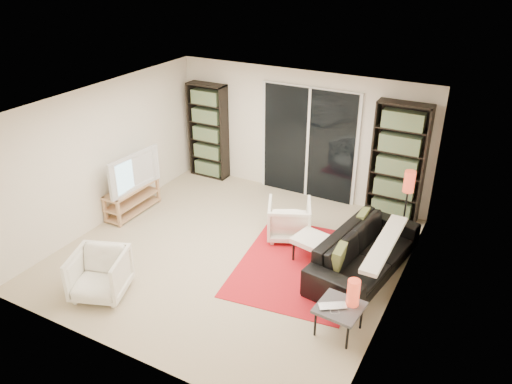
% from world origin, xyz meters
% --- Properties ---
extents(floor, '(5.00, 5.00, 0.00)m').
position_xyz_m(floor, '(0.00, 0.00, 0.00)').
color(floor, beige).
rests_on(floor, ground).
extents(wall_back, '(5.00, 0.02, 2.40)m').
position_xyz_m(wall_back, '(0.00, 2.50, 1.20)').
color(wall_back, white).
rests_on(wall_back, ground).
extents(wall_front, '(5.00, 0.02, 2.40)m').
position_xyz_m(wall_front, '(0.00, -2.50, 1.20)').
color(wall_front, white).
rests_on(wall_front, ground).
extents(wall_left, '(0.02, 5.00, 2.40)m').
position_xyz_m(wall_left, '(-2.50, 0.00, 1.20)').
color(wall_left, white).
rests_on(wall_left, ground).
extents(wall_right, '(0.02, 5.00, 2.40)m').
position_xyz_m(wall_right, '(2.50, 0.00, 1.20)').
color(wall_right, white).
rests_on(wall_right, ground).
extents(ceiling, '(5.00, 5.00, 0.02)m').
position_xyz_m(ceiling, '(0.00, 0.00, 2.40)').
color(ceiling, white).
rests_on(ceiling, wall_back).
extents(sliding_door, '(1.92, 0.08, 2.16)m').
position_xyz_m(sliding_door, '(0.20, 2.46, 1.05)').
color(sliding_door, white).
rests_on(sliding_door, ground).
extents(bookshelf_left, '(0.80, 0.30, 1.95)m').
position_xyz_m(bookshelf_left, '(-1.95, 2.33, 0.98)').
color(bookshelf_left, black).
rests_on(bookshelf_left, ground).
extents(bookshelf_right, '(0.90, 0.30, 2.10)m').
position_xyz_m(bookshelf_right, '(1.90, 2.33, 1.05)').
color(bookshelf_right, black).
rests_on(bookshelf_right, ground).
extents(tv_stand, '(0.37, 1.14, 0.50)m').
position_xyz_m(tv_stand, '(-2.28, 0.30, 0.26)').
color(tv_stand, tan).
rests_on(tv_stand, floor).
extents(tv, '(0.24, 1.16, 0.67)m').
position_xyz_m(tv, '(-2.26, 0.30, 0.83)').
color(tv, black).
rests_on(tv, tv_stand).
extents(rug, '(2.04, 2.57, 0.01)m').
position_xyz_m(rug, '(1.06, 0.19, 0.01)').
color(rug, red).
rests_on(rug, floor).
extents(sofa, '(1.18, 2.31, 0.64)m').
position_xyz_m(sofa, '(1.96, 0.50, 0.32)').
color(sofa, black).
rests_on(sofa, floor).
extents(armchair_back, '(0.92, 0.93, 0.65)m').
position_xyz_m(armchair_back, '(0.57, 0.86, 0.32)').
color(armchair_back, white).
rests_on(armchair_back, floor).
extents(armchair_front, '(0.92, 0.93, 0.66)m').
position_xyz_m(armchair_front, '(-1.08, -1.76, 0.33)').
color(armchair_front, white).
rests_on(armchair_front, floor).
extents(ottoman, '(0.68, 0.60, 0.40)m').
position_xyz_m(ottoman, '(1.20, 0.39, 0.35)').
color(ottoman, white).
rests_on(ottoman, floor).
extents(side_table, '(0.58, 0.58, 0.40)m').
position_xyz_m(side_table, '(2.08, -0.93, 0.36)').
color(side_table, '#47474C').
rests_on(side_table, floor).
extents(laptop, '(0.41, 0.37, 0.03)m').
position_xyz_m(laptop, '(2.03, -1.03, 0.41)').
color(laptop, silver).
rests_on(laptop, side_table).
extents(table_lamp, '(0.16, 0.16, 0.35)m').
position_xyz_m(table_lamp, '(2.20, -0.82, 0.58)').
color(table_lamp, '#E64325').
rests_on(table_lamp, side_table).
extents(floor_lamp, '(0.19, 0.19, 1.27)m').
position_xyz_m(floor_lamp, '(2.26, 1.58, 0.95)').
color(floor_lamp, black).
rests_on(floor_lamp, floor).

